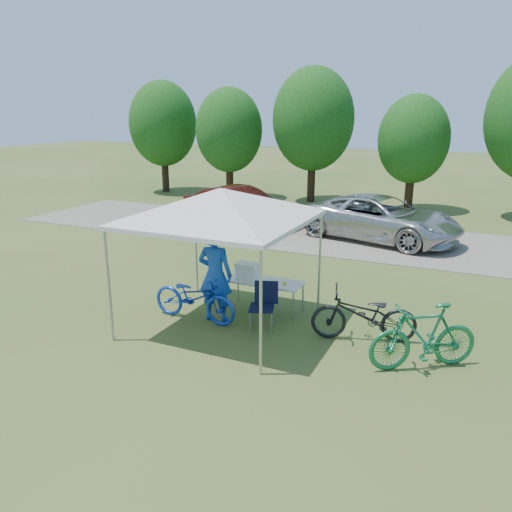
{
  "coord_description": "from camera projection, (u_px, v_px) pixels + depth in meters",
  "views": [
    {
      "loc": [
        4.45,
        -8.09,
        4.08
      ],
      "look_at": [
        -0.19,
        2.0,
        0.87
      ],
      "focal_mm": 35.0,
      "sensor_mm": 36.0,
      "label": 1
    }
  ],
  "objects": [
    {
      "name": "folding_chair",
      "position": [
        264.0,
        301.0,
        9.71
      ],
      "size": [
        0.59,
        0.61,
        0.91
      ],
      "rotation": [
        0.0,
        0.0,
        0.33
      ],
      "color": "black",
      "rests_on": "ground"
    },
    {
      "name": "bike_dark",
      "position": [
        364.0,
        315.0,
        9.12
      ],
      "size": [
        2.03,
        1.2,
        1.01
      ],
      "primitive_type": "imported",
      "rotation": [
        0.0,
        0.0,
        -1.28
      ],
      "color": "black",
      "rests_on": "ground"
    },
    {
      "name": "treeline",
      "position": [
        371.0,
        125.0,
        21.37
      ],
      "size": [
        24.89,
        4.28,
        6.3
      ],
      "color": "#382314",
      "rests_on": "ground"
    },
    {
      "name": "gravel_strip",
      "position": [
        335.0,
        236.0,
        16.96
      ],
      "size": [
        24.0,
        5.0,
        0.02
      ],
      "primitive_type": "cube",
      "color": "gray",
      "rests_on": "ground"
    },
    {
      "name": "sedan",
      "position": [
        241.0,
        206.0,
        18.43
      ],
      "size": [
        4.45,
        2.01,
        1.42
      ],
      "primitive_type": "imported",
      "rotation": [
        0.0,
        0.0,
        1.45
      ],
      "color": "#4F130D",
      "rests_on": "gravel_strip"
    },
    {
      "name": "ice_cream_cup",
      "position": [
        285.0,
        283.0,
        10.24
      ],
      "size": [
        0.07,
        0.07,
        0.05
      ],
      "primitive_type": "cylinder",
      "color": "gold",
      "rests_on": "folding_table"
    },
    {
      "name": "cyclist",
      "position": [
        215.0,
        275.0,
        9.92
      ],
      "size": [
        0.76,
        0.55,
        1.93
      ],
      "primitive_type": "imported",
      "rotation": [
        0.0,
        0.0,
        3.28
      ],
      "color": "#1745BA",
      "rests_on": "ground"
    },
    {
      "name": "folding_table",
      "position": [
        264.0,
        283.0,
        10.49
      ],
      "size": [
        1.62,
        0.68,
        0.67
      ],
      "color": "white",
      "rests_on": "ground"
    },
    {
      "name": "bike_green",
      "position": [
        423.0,
        337.0,
        8.12
      ],
      "size": [
        1.84,
        1.48,
        1.12
      ],
      "primitive_type": "imported",
      "rotation": [
        0.0,
        0.0,
        -0.97
      ],
      "color": "#197042",
      "rests_on": "ground"
    },
    {
      "name": "bike_blue",
      "position": [
        194.0,
        297.0,
        10.05
      ],
      "size": [
        1.89,
        0.71,
        0.98
      ],
      "primitive_type": "imported",
      "rotation": [
        0.0,
        0.0,
        1.54
      ],
      "color": "#153CC0",
      "rests_on": "ground"
    },
    {
      "name": "canopy",
      "position": [
        220.0,
        192.0,
        9.24
      ],
      "size": [
        4.53,
        4.53,
        3.0
      ],
      "color": "#A5A5AA",
      "rests_on": "ground"
    },
    {
      "name": "ground",
      "position": [
        223.0,
        324.0,
        9.98
      ],
      "size": [
        100.0,
        100.0,
        0.0
      ],
      "primitive_type": "plane",
      "color": "#2D5119",
      "rests_on": "ground"
    },
    {
      "name": "minivan",
      "position": [
        381.0,
        218.0,
        16.32
      ],
      "size": [
        5.63,
        3.69,
        1.44
      ],
      "primitive_type": "imported",
      "rotation": [
        0.0,
        0.0,
        1.3
      ],
      "color": "beige",
      "rests_on": "gravel_strip"
    },
    {
      "name": "cooler",
      "position": [
        247.0,
        271.0,
        10.59
      ],
      "size": [
        0.47,
        0.32,
        0.34
      ],
      "color": "white",
      "rests_on": "folding_table"
    }
  ]
}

